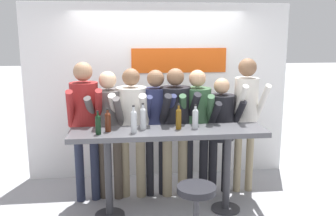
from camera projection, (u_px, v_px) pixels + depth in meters
ground_plane at (169, 212)px, 4.63m from camera, size 40.00×40.00×0.00m
back_wall at (159, 91)px, 5.65m from camera, size 3.93×0.12×2.61m
tasting_table at (169, 145)px, 4.45m from camera, size 2.33×0.52×1.06m
bar_stool at (196, 206)px, 3.84m from camera, size 0.42×0.42×0.67m
person_far_left at (85, 116)px, 4.74m from camera, size 0.47×0.59×1.83m
person_left at (109, 122)px, 4.82m from camera, size 0.51×0.61×1.71m
person_center_left at (132, 120)px, 4.87m from camera, size 0.53×0.63×1.74m
person_center at (156, 118)px, 4.92m from camera, size 0.43×0.56×1.72m
person_center_right at (175, 119)px, 4.91m from camera, size 0.53×0.63×1.74m
person_right at (197, 119)px, 4.97m from camera, size 0.51×0.61×1.71m
person_far_right at (221, 124)px, 5.01m from camera, size 0.50×0.58×1.60m
person_rightmost at (246, 109)px, 5.02m from camera, size 0.40×0.55×1.86m
wine_bottle_0 at (179, 118)px, 4.43m from camera, size 0.07×0.07×0.31m
wine_bottle_1 at (195, 118)px, 4.46m from camera, size 0.07×0.07×0.29m
wine_bottle_2 at (134, 120)px, 4.27m from camera, size 0.07×0.07×0.32m
wine_bottle_3 at (98, 124)px, 4.21m from camera, size 0.06×0.06×0.27m
wine_bottle_4 at (143, 117)px, 4.42m from camera, size 0.07×0.07×0.32m
wine_bottle_5 at (108, 121)px, 4.33m from camera, size 0.07×0.07×0.27m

